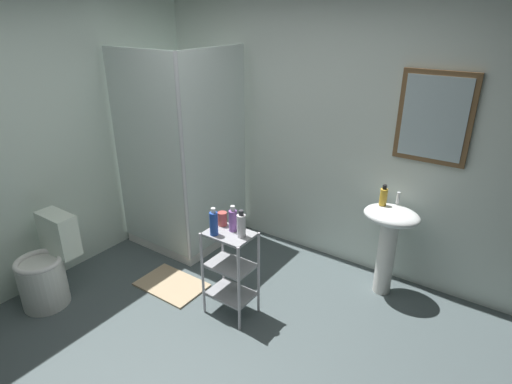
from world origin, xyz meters
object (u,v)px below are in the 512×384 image
object	(u,v)px
bath_mat	(172,285)
shower_stall	(186,202)
pedestal_sink	(389,233)
lotion_bottle_white	(241,225)
storage_cart	(230,267)
rinse_cup	(222,219)
conditioner_bottle_purple	(233,220)
shampoo_bottle_blue	(214,223)
hand_soap_bottle	(383,196)
toilet	(47,269)

from	to	relation	value
bath_mat	shower_stall	bearing A→B (deg)	121.92
pedestal_sink	lotion_bottle_white	bearing A→B (deg)	-129.87
storage_cart	rinse_cup	bearing A→B (deg)	150.00
pedestal_sink	storage_cart	xyz separation A→B (m)	(-0.92, -0.99, -0.14)
shower_stall	conditioner_bottle_purple	world-z (taller)	shower_stall
shower_stall	rinse_cup	bearing A→B (deg)	-30.81
shampoo_bottle_blue	rinse_cup	distance (m)	0.17
pedestal_sink	bath_mat	xyz separation A→B (m)	(-1.58, -1.02, -0.57)
hand_soap_bottle	rinse_cup	distance (m)	1.33
hand_soap_bottle	shampoo_bottle_blue	size ratio (longest dim) A/B	0.81
toilet	rinse_cup	size ratio (longest dim) A/B	6.92
shampoo_bottle_blue	lotion_bottle_white	distance (m)	0.21
pedestal_sink	bath_mat	size ratio (longest dim) A/B	1.35
conditioner_bottle_purple	pedestal_sink	bearing A→B (deg)	45.54
toilet	rinse_cup	xyz separation A→B (m)	(1.23, 0.83, 0.48)
storage_cart	hand_soap_bottle	distance (m)	1.37
pedestal_sink	lotion_bottle_white	size ratio (longest dim) A/B	3.77
shower_stall	toilet	size ratio (longest dim) A/B	2.63
rinse_cup	lotion_bottle_white	bearing A→B (deg)	-14.47
toilet	bath_mat	bearing A→B (deg)	46.61
shampoo_bottle_blue	bath_mat	xyz separation A→B (m)	(-0.58, 0.05, -0.83)
storage_cart	shower_stall	bearing A→B (deg)	149.28
pedestal_sink	bath_mat	distance (m)	1.96
conditioner_bottle_purple	rinse_cup	xyz separation A→B (m)	(-0.12, 0.02, -0.04)
shower_stall	conditioner_bottle_purple	distance (m)	1.29
conditioner_bottle_purple	hand_soap_bottle	bearing A→B (deg)	49.08
shampoo_bottle_blue	rinse_cup	bearing A→B (deg)	105.96
pedestal_sink	toilet	xyz separation A→B (m)	(-2.27, -1.74, -0.26)
lotion_bottle_white	bath_mat	distance (m)	1.13
pedestal_sink	bath_mat	bearing A→B (deg)	-147.30
hand_soap_bottle	bath_mat	bearing A→B (deg)	-145.26
lotion_bottle_white	rinse_cup	xyz separation A→B (m)	(-0.23, 0.06, -0.04)
lotion_bottle_white	hand_soap_bottle	bearing A→B (deg)	53.95
pedestal_sink	toilet	bearing A→B (deg)	-142.48
storage_cart	rinse_cup	world-z (taller)	rinse_cup
storage_cart	hand_soap_bottle	size ratio (longest dim) A/B	4.14
conditioner_bottle_purple	lotion_bottle_white	xyz separation A→B (m)	(0.11, -0.04, 0.00)
toilet	hand_soap_bottle	world-z (taller)	hand_soap_bottle
hand_soap_bottle	bath_mat	size ratio (longest dim) A/B	0.30
conditioner_bottle_purple	bath_mat	xyz separation A→B (m)	(-0.66, -0.08, -0.82)
shower_stall	rinse_cup	size ratio (longest dim) A/B	18.21
lotion_bottle_white	bath_mat	world-z (taller)	lotion_bottle_white
shower_stall	hand_soap_bottle	world-z (taller)	shower_stall
toilet	lotion_bottle_white	size ratio (longest dim) A/B	3.54
pedestal_sink	hand_soap_bottle	size ratio (longest dim) A/B	4.53
storage_cart	bath_mat	size ratio (longest dim) A/B	1.23
shampoo_bottle_blue	toilet	bearing A→B (deg)	-152.12
toilet	storage_cart	xyz separation A→B (m)	(1.35, 0.75, 0.12)
toilet	rinse_cup	distance (m)	1.55
shower_stall	toilet	world-z (taller)	shower_stall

